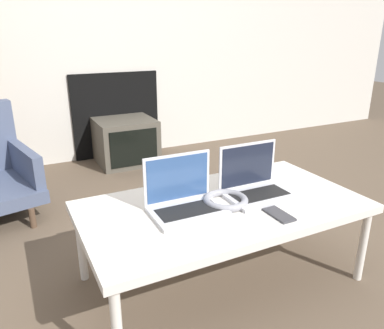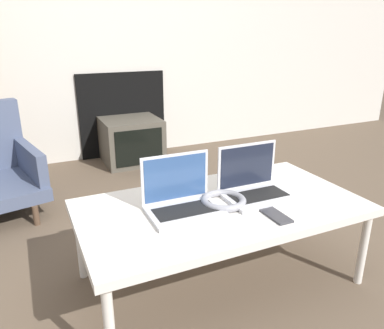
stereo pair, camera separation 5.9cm
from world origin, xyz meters
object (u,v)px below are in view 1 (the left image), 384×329
at_px(phone, 278,214).
at_px(tv, 126,141).
at_px(laptop_right, 255,184).
at_px(laptop_left, 184,199).
at_px(headphones, 226,200).

distance_m(phone, tv, 2.00).
bearing_deg(laptop_right, laptop_left, -179.62).
height_order(phone, tv, phone).
relative_size(laptop_left, headphones, 1.54).
height_order(laptop_left, laptop_right, same).
xyz_separation_m(laptop_left, laptop_right, (0.36, 0.00, 0.00)).
distance_m(laptop_right, tv, 1.79).
distance_m(laptop_left, tv, 1.82).
height_order(laptop_right, headphones, laptop_right).
relative_size(laptop_right, headphones, 1.53).
distance_m(laptop_right, headphones, 0.18).
distance_m(laptop_left, laptop_right, 0.36).
bearing_deg(laptop_right, phone, -99.29).
height_order(headphones, phone, headphones).
height_order(laptop_left, tv, laptop_left).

